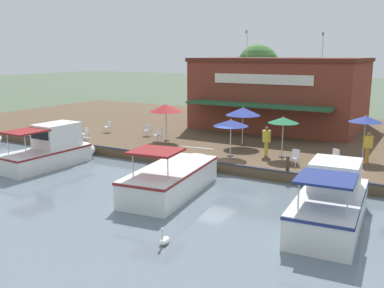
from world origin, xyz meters
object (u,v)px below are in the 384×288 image
object	(u,v)px
person_mid_patio	(267,137)
person_at_quay_edge	(368,143)
patio_umbrella_near_quay_edge	(231,123)
patio_umbrella_by_entrance	(366,119)
cafe_chair_under_first_umbrella	(108,126)
cafe_chair_mid_patio	(295,157)
swan	(164,240)
motorboat_distant_upstream	(333,200)
tree_behind_restaurant	(256,67)
patio_umbrella_far_corner	(283,120)
motorboat_fourth_along	(177,176)
mooring_post	(288,164)
cafe_chair_far_corner_seat	(148,129)
patio_umbrella_mid_patio_left	(243,111)
motorboat_second_along	(54,150)
cafe_chair_facing_river	(85,133)
patio_umbrella_mid_patio_right	(166,108)
cafe_chair_back_row_seat	(334,156)
cafe_chair_beside_entrance	(158,134)
waterfront_restaurant	(281,92)

from	to	relation	value
person_mid_patio	person_at_quay_edge	world-z (taller)	person_mid_patio
patio_umbrella_near_quay_edge	patio_umbrella_by_entrance	size ratio (longest dim) A/B	0.87
cafe_chair_under_first_umbrella	cafe_chair_mid_patio	size ratio (longest dim) A/B	1.00
cafe_chair_under_first_umbrella	swan	xyz separation A→B (m)	(13.43, 14.02, -0.85)
motorboat_distant_upstream	tree_behind_restaurant	bearing A→B (deg)	-151.77
cafe_chair_under_first_umbrella	motorboat_distant_upstream	xyz separation A→B (m)	(8.34, 18.49, -0.16)
person_mid_patio	tree_behind_restaurant	xyz separation A→B (m)	(-16.66, -7.39, 3.57)
patio_umbrella_far_corner	tree_behind_restaurant	size ratio (longest dim) A/B	0.35
motorboat_fourth_along	mooring_post	size ratio (longest dim) A/B	9.13
cafe_chair_under_first_umbrella	mooring_post	distance (m)	15.92
cafe_chair_far_corner_seat	patio_umbrella_far_corner	bearing A→B (deg)	81.76
patio_umbrella_by_entrance	cafe_chair_mid_patio	size ratio (longest dim) A/B	2.98
patio_umbrella_mid_patio_left	motorboat_distant_upstream	world-z (taller)	patio_umbrella_mid_patio_left
cafe_chair_mid_patio	motorboat_distant_upstream	bearing A→B (deg)	29.44
motorboat_second_along	motorboat_distant_upstream	bearing A→B (deg)	87.21
patio_umbrella_near_quay_edge	patio_umbrella_by_entrance	xyz separation A→B (m)	(-3.00, 6.88, 0.34)
cafe_chair_facing_river	person_at_quay_edge	xyz separation A→B (m)	(-3.02, 18.02, 0.62)
patio_umbrella_mid_patio_right	motorboat_second_along	size ratio (longest dim) A/B	0.42
swan	motorboat_second_along	bearing A→B (deg)	-116.79
tree_behind_restaurant	patio_umbrella_mid_patio_left	bearing A→B (deg)	18.90
person_mid_patio	motorboat_second_along	xyz separation A→B (m)	(6.20, -10.82, -0.75)
patio_umbrella_mid_patio_right	cafe_chair_back_row_seat	distance (m)	11.62
cafe_chair_facing_river	person_mid_patio	size ratio (longest dim) A/B	0.49
motorboat_fourth_along	cafe_chair_facing_river	bearing A→B (deg)	-114.94
cafe_chair_beside_entrance	motorboat_distant_upstream	world-z (taller)	motorboat_distant_upstream
patio_umbrella_near_quay_edge	cafe_chair_beside_entrance	size ratio (longest dim) A/B	2.58
cafe_chair_back_row_seat	motorboat_second_along	distance (m)	15.93
patio_umbrella_far_corner	cafe_chair_beside_entrance	world-z (taller)	patio_umbrella_far_corner
waterfront_restaurant	swan	size ratio (longest dim) A/B	18.52
patio_umbrella_far_corner	cafe_chair_beside_entrance	xyz separation A→B (m)	(-0.31, -8.89, -1.69)
cafe_chair_beside_entrance	waterfront_restaurant	bearing A→B (deg)	152.89
person_mid_patio	cafe_chair_beside_entrance	bearing A→B (deg)	-93.25
patio_umbrella_far_corner	motorboat_second_along	xyz separation A→B (m)	(6.34, -11.73, -1.81)
motorboat_fourth_along	motorboat_distant_upstream	bearing A→B (deg)	87.30
cafe_chair_back_row_seat	mooring_post	world-z (taller)	cafe_chair_back_row_seat
person_mid_patio	person_at_quay_edge	bearing A→B (deg)	103.64
patio_umbrella_far_corner	tree_behind_restaurant	xyz separation A→B (m)	(-16.51, -8.31, 2.51)
person_at_quay_edge	mooring_post	xyz separation A→B (m)	(4.09, -3.21, -0.68)
cafe_chair_facing_river	cafe_chair_back_row_seat	bearing A→B (deg)	95.40
cafe_chair_under_first_umbrella	swan	size ratio (longest dim) A/B	1.23
waterfront_restaurant	tree_behind_restaurant	distance (m)	7.81
patio_umbrella_mid_patio_left	person_mid_patio	size ratio (longest dim) A/B	1.45
cafe_chair_back_row_seat	cafe_chair_mid_patio	size ratio (longest dim) A/B	1.00
patio_umbrella_far_corner	motorboat_fourth_along	size ratio (longest dim) A/B	0.33
patio_umbrella_far_corner	cafe_chair_mid_patio	distance (m)	2.53
patio_umbrella_by_entrance	person_at_quay_edge	world-z (taller)	patio_umbrella_by_entrance
motorboat_distant_upstream	mooring_post	size ratio (longest dim) A/B	8.59
cafe_chair_far_corner_seat	cafe_chair_facing_river	bearing A→B (deg)	-40.81
patio_umbrella_near_quay_edge	tree_behind_restaurant	xyz separation A→B (m)	(-17.74, -5.59, 2.71)
cafe_chair_under_first_umbrella	cafe_chair_far_corner_seat	bearing A→B (deg)	95.23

